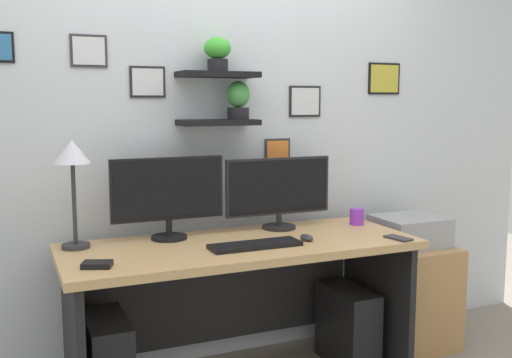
{
  "coord_description": "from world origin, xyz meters",
  "views": [
    {
      "loc": [
        -1.05,
        -2.61,
        1.43
      ],
      "look_at": [
        0.1,
        0.05,
        1.05
      ],
      "focal_mm": 41.32,
      "sensor_mm": 36.0,
      "label": 1
    }
  ],
  "objects_px": {
    "monitor_left": "(168,194)",
    "computer_tower_right": "(347,327)",
    "printer": "(409,231)",
    "desk": "(237,280)",
    "drawer_cabinet": "(407,294)",
    "scissors_tray": "(97,265)",
    "desk_lamp": "(73,163)",
    "monitor_right": "(279,190)",
    "keyboard": "(255,245)",
    "computer_mouse": "(307,237)",
    "coffee_mug": "(357,217)",
    "cell_phone": "(398,238)"
  },
  "relations": [
    {
      "from": "monitor_left",
      "to": "computer_tower_right",
      "type": "xyz_separation_m",
      "value": [
        0.93,
        -0.2,
        -0.76
      ]
    },
    {
      "from": "monitor_left",
      "to": "printer",
      "type": "relative_size",
      "value": 1.5
    },
    {
      "from": "desk",
      "to": "drawer_cabinet",
      "type": "bearing_deg",
      "value": 3.88
    },
    {
      "from": "scissors_tray",
      "to": "desk_lamp",
      "type": "bearing_deg",
      "value": 96.5
    },
    {
      "from": "monitor_left",
      "to": "monitor_right",
      "type": "relative_size",
      "value": 0.95
    },
    {
      "from": "monitor_right",
      "to": "keyboard",
      "type": "bearing_deg",
      "value": -130.22
    },
    {
      "from": "computer_tower_right",
      "to": "computer_mouse",
      "type": "bearing_deg",
      "value": -161.25
    },
    {
      "from": "coffee_mug",
      "to": "drawer_cabinet",
      "type": "height_order",
      "value": "coffee_mug"
    },
    {
      "from": "keyboard",
      "to": "drawer_cabinet",
      "type": "xyz_separation_m",
      "value": [
        1.09,
        0.25,
        -0.46
      ]
    },
    {
      "from": "desk",
      "to": "cell_phone",
      "type": "distance_m",
      "value": 0.83
    },
    {
      "from": "computer_tower_right",
      "to": "printer",
      "type": "bearing_deg",
      "value": 13.62
    },
    {
      "from": "coffee_mug",
      "to": "scissors_tray",
      "type": "bearing_deg",
      "value": -168.42
    },
    {
      "from": "desk_lamp",
      "to": "scissors_tray",
      "type": "relative_size",
      "value": 4.24
    },
    {
      "from": "monitor_left",
      "to": "drawer_cabinet",
      "type": "height_order",
      "value": "monitor_left"
    },
    {
      "from": "cell_phone",
      "to": "desk",
      "type": "bearing_deg",
      "value": 146.58
    },
    {
      "from": "monitor_left",
      "to": "computer_mouse",
      "type": "height_order",
      "value": "monitor_left"
    },
    {
      "from": "computer_mouse",
      "to": "desk_lamp",
      "type": "bearing_deg",
      "value": 164.54
    },
    {
      "from": "monitor_left",
      "to": "drawer_cabinet",
      "type": "bearing_deg",
      "value": -3.43
    },
    {
      "from": "monitor_right",
      "to": "coffee_mug",
      "type": "bearing_deg",
      "value": -10.98
    },
    {
      "from": "monitor_right",
      "to": "drawer_cabinet",
      "type": "height_order",
      "value": "monitor_right"
    },
    {
      "from": "coffee_mug",
      "to": "computer_tower_right",
      "type": "distance_m",
      "value": 0.6
    },
    {
      "from": "computer_mouse",
      "to": "coffee_mug",
      "type": "bearing_deg",
      "value": 27.18
    },
    {
      "from": "computer_mouse",
      "to": "cell_phone",
      "type": "height_order",
      "value": "computer_mouse"
    },
    {
      "from": "cell_phone",
      "to": "drawer_cabinet",
      "type": "bearing_deg",
      "value": 34.84
    },
    {
      "from": "monitor_right",
      "to": "desk_lamp",
      "type": "xyz_separation_m",
      "value": [
        -1.06,
        -0.02,
        0.19
      ]
    },
    {
      "from": "cell_phone",
      "to": "coffee_mug",
      "type": "distance_m",
      "value": 0.38
    },
    {
      "from": "computer_mouse",
      "to": "coffee_mug",
      "type": "relative_size",
      "value": 1.0
    },
    {
      "from": "printer",
      "to": "drawer_cabinet",
      "type": "bearing_deg",
      "value": 0.0
    },
    {
      "from": "computer_mouse",
      "to": "computer_tower_right",
      "type": "distance_m",
      "value": 0.64
    },
    {
      "from": "scissors_tray",
      "to": "computer_tower_right",
      "type": "xyz_separation_m",
      "value": [
        1.34,
        0.18,
        -0.55
      ]
    },
    {
      "from": "keyboard",
      "to": "desk_lamp",
      "type": "relative_size",
      "value": 0.87
    },
    {
      "from": "coffee_mug",
      "to": "keyboard",
      "type": "bearing_deg",
      "value": -161.27
    },
    {
      "from": "monitor_right",
      "to": "scissors_tray",
      "type": "xyz_separation_m",
      "value": [
        -1.02,
        -0.39,
        -0.2
      ]
    },
    {
      "from": "keyboard",
      "to": "computer_mouse",
      "type": "height_order",
      "value": "computer_mouse"
    },
    {
      "from": "monitor_left",
      "to": "keyboard",
      "type": "height_order",
      "value": "monitor_left"
    },
    {
      "from": "computer_mouse",
      "to": "keyboard",
      "type": "bearing_deg",
      "value": -175.77
    },
    {
      "from": "desk",
      "to": "desk_lamp",
      "type": "bearing_deg",
      "value": 169.09
    },
    {
      "from": "computer_mouse",
      "to": "desk_lamp",
      "type": "relative_size",
      "value": 0.18
    },
    {
      "from": "monitor_left",
      "to": "computer_mouse",
      "type": "relative_size",
      "value": 6.33
    },
    {
      "from": "keyboard",
      "to": "scissors_tray",
      "type": "height_order",
      "value": "scissors_tray"
    },
    {
      "from": "monitor_right",
      "to": "printer",
      "type": "xyz_separation_m",
      "value": [
        0.81,
        -0.09,
        -0.28
      ]
    },
    {
      "from": "printer",
      "to": "desk",
      "type": "bearing_deg",
      "value": -176.12
    },
    {
      "from": "desk_lamp",
      "to": "scissors_tray",
      "type": "bearing_deg",
      "value": -83.5
    },
    {
      "from": "keyboard",
      "to": "desk_lamp",
      "type": "bearing_deg",
      "value": 157.92
    },
    {
      "from": "coffee_mug",
      "to": "scissors_tray",
      "type": "xyz_separation_m",
      "value": [
        -1.46,
        -0.3,
        -0.03
      ]
    },
    {
      "from": "keyboard",
      "to": "scissors_tray",
      "type": "relative_size",
      "value": 3.67
    },
    {
      "from": "computer_mouse",
      "to": "printer",
      "type": "relative_size",
      "value": 0.24
    },
    {
      "from": "scissors_tray",
      "to": "keyboard",
      "type": "bearing_deg",
      "value": 4.18
    },
    {
      "from": "monitor_right",
      "to": "coffee_mug",
      "type": "xyz_separation_m",
      "value": [
        0.44,
        -0.09,
        -0.16
      ]
    },
    {
      "from": "monitor_left",
      "to": "scissors_tray",
      "type": "height_order",
      "value": "monitor_left"
    }
  ]
}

